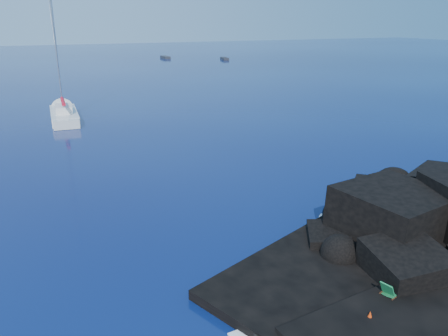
% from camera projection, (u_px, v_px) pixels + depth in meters
% --- Properties ---
extents(surf_foam, '(10.00, 8.00, 0.06)m').
position_uv_depth(surf_foam, '(318.00, 276.00, 19.51)').
color(surf_foam, white).
rests_on(surf_foam, ground).
extents(sailboat, '(3.19, 13.50, 14.08)m').
position_uv_depth(sailboat, '(65.00, 120.00, 49.65)').
color(sailboat, silver).
rests_on(sailboat, ground).
extents(deck_chair, '(1.58, 1.01, 1.00)m').
position_uv_depth(deck_chair, '(396.00, 286.00, 17.34)').
color(deck_chair, '#186E3A').
rests_on(deck_chair, beach).
extents(marker_cone, '(0.36, 0.36, 0.51)m').
position_uv_depth(marker_cone, '(370.00, 317.00, 15.89)').
color(marker_cone, red).
rests_on(marker_cone, beach).
extents(distant_boat_a, '(1.73, 5.03, 0.66)m').
position_uv_depth(distant_boat_a, '(165.00, 58.00, 125.19)').
color(distant_boat_a, '#28292E').
rests_on(distant_boat_a, ground).
extents(distant_boat_b, '(2.36, 4.96, 0.64)m').
position_uv_depth(distant_boat_b, '(225.00, 60.00, 121.21)').
color(distant_boat_b, black).
rests_on(distant_boat_b, ground).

